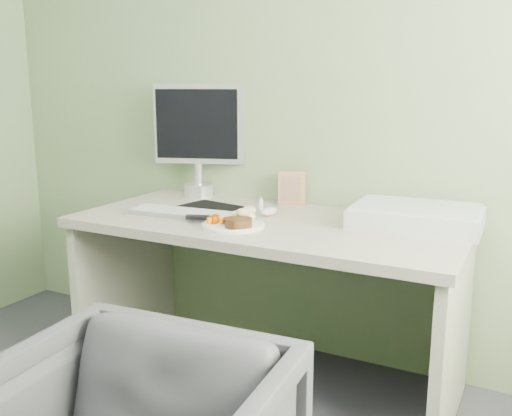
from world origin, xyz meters
The scene contains 14 objects.
wall_back centered at (0.00, 2.00, 1.35)m, with size 3.50×3.50×0.00m, color gray.
desk centered at (0.00, 1.62, 0.55)m, with size 1.60×0.75×0.73m.
plate centered at (-0.06, 1.46, 0.74)m, with size 0.24×0.24×0.01m, color white.
steak centered at (-0.02, 1.42, 0.76)m, with size 0.11×0.11×0.03m, color black.
potato_pile centered at (-0.03, 1.51, 0.77)m, with size 0.11×0.08×0.06m, color tan.
carrot_heap centered at (-0.12, 1.43, 0.76)m, with size 0.06×0.05×0.04m, color #E66104.
steak_knife centered at (-0.18, 1.45, 0.75)m, with size 0.24×0.11×0.02m.
mousepad centered at (-0.34, 1.71, 0.73)m, with size 0.26×0.23×0.00m, color black.
keyboard centered at (-0.33, 1.50, 0.75)m, with size 0.47×0.14×0.02m, color white.
computer_mouse centered at (-0.03, 1.70, 0.75)m, with size 0.05×0.10×0.03m, color white.
photo_frame centered at (-0.03, 1.94, 0.81)m, with size 0.12×0.01×0.16m, color #9D7449.
eyedrop_bottle centered at (-0.11, 1.78, 0.76)m, with size 0.02×0.02×0.06m.
scanner centered at (0.57, 1.78, 0.77)m, with size 0.49×0.33×0.08m, color silver.
monitor centered at (-0.53, 1.94, 1.04)m, with size 0.45×0.19×0.55m.
Camera 1 is at (1.01, -0.43, 1.28)m, focal length 40.00 mm.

